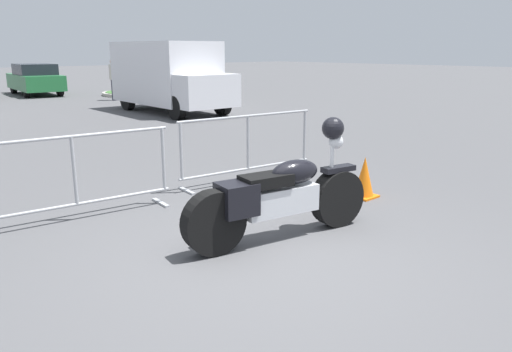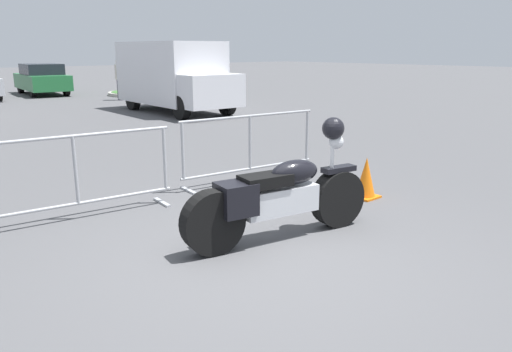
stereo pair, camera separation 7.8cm
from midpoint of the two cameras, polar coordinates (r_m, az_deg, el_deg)
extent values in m
plane|color=#4C4C4F|center=(5.16, 1.04, -9.35)|extent=(120.00, 120.00, 0.00)
cylinder|color=black|center=(6.04, 8.89, -2.52)|extent=(0.71, 0.31, 0.68)
cylinder|color=black|center=(5.16, -5.28, -5.34)|extent=(0.71, 0.31, 0.68)
cube|color=silver|center=(5.52, 2.39, -2.80)|extent=(0.93, 0.41, 0.30)
ellipsoid|color=black|center=(5.55, 4.06, 0.46)|extent=(0.64, 0.38, 0.28)
cube|color=black|center=(5.35, 0.71, -0.50)|extent=(0.60, 0.39, 0.13)
cube|color=black|center=(5.21, -2.66, -2.62)|extent=(0.44, 0.40, 0.34)
cube|color=black|center=(5.94, 9.02, 0.82)|extent=(0.45, 0.22, 0.06)
cylinder|color=silver|center=(5.84, 8.28, 2.07)|extent=(0.05, 0.05, 0.48)
sphere|color=silver|center=(5.84, 8.75, 3.91)|extent=(0.17, 0.17, 0.17)
sphere|color=black|center=(5.78, 8.41, 5.42)|extent=(0.26, 0.26, 0.26)
cylinder|color=#9EA0A5|center=(6.42, -20.71, 4.23)|extent=(2.46, 0.33, 0.04)
cylinder|color=#9EA0A5|center=(6.61, -20.07, -3.04)|extent=(2.46, 0.33, 0.04)
cylinder|color=#9EA0A5|center=(6.50, -20.39, 0.54)|extent=(0.05, 0.05, 0.85)
cylinder|color=#9EA0A5|center=(6.89, -10.87, 1.93)|extent=(0.05, 0.05, 0.85)
cube|color=#9EA0A5|center=(7.01, -11.16, -3.02)|extent=(0.11, 0.44, 0.03)
cylinder|color=#9EA0A5|center=(7.89, -1.23, 6.87)|extent=(2.46, 0.33, 0.04)
cylinder|color=#9EA0A5|center=(8.04, -1.19, 0.85)|extent=(2.46, 0.33, 0.04)
cylinder|color=#9EA0A5|center=(7.36, -8.87, 2.81)|extent=(0.05, 0.05, 0.85)
cylinder|color=#9EA0A5|center=(7.95, -1.21, 3.83)|extent=(0.05, 0.05, 0.85)
cylinder|color=#9EA0A5|center=(8.66, 5.30, 4.64)|extent=(0.05, 0.05, 0.85)
cube|color=#9EA0A5|center=(7.54, -8.21, -1.68)|extent=(0.11, 0.44, 0.03)
cube|color=#9EA0A5|center=(8.74, 4.86, 0.65)|extent=(0.11, 0.44, 0.03)
cube|color=silver|center=(17.42, -10.49, 11.57)|extent=(2.17, 4.18, 2.00)
cube|color=silver|center=(15.32, -5.73, 9.63)|extent=(1.94, 0.98, 1.00)
cylinder|color=black|center=(16.17, -4.01, 8.20)|extent=(0.27, 0.73, 0.72)
cylinder|color=black|center=(15.26, -9.17, 7.68)|extent=(0.27, 0.73, 0.72)
cylinder|color=black|center=(18.94, -9.94, 8.91)|extent=(0.27, 0.73, 0.72)
cylinder|color=black|center=(18.16, -14.58, 8.44)|extent=(0.27, 0.73, 0.72)
cube|color=#236B38|center=(25.76, -23.99, 9.80)|extent=(2.13, 4.33, 0.68)
cube|color=#1E232B|center=(25.59, -24.05, 11.09)|extent=(1.78, 2.29, 0.49)
cylinder|color=black|center=(26.94, -26.05, 9.13)|extent=(0.28, 0.64, 0.62)
cylinder|color=black|center=(27.23, -23.08, 9.47)|extent=(0.28, 0.64, 0.62)
cylinder|color=black|center=(24.32, -24.87, 8.85)|extent=(0.28, 0.64, 0.62)
cylinder|color=black|center=(24.65, -21.60, 9.22)|extent=(0.28, 0.64, 0.62)
cylinder|color=#262838|center=(21.78, -15.97, 9.43)|extent=(0.27, 0.27, 0.85)
cylinder|color=beige|center=(21.74, -16.10, 11.36)|extent=(0.38, 0.38, 0.62)
sphere|color=tan|center=(21.73, -16.18, 12.46)|extent=(0.22, 0.22, 0.22)
cylinder|color=#ADA89E|center=(24.25, -13.00, 9.21)|extent=(3.59, 3.59, 0.14)
cylinder|color=#38662D|center=(24.24, -13.01, 9.40)|extent=(3.30, 3.30, 0.02)
sphere|color=#286023|center=(23.80, -13.86, 10.12)|extent=(0.86, 0.86, 0.86)
sphere|color=#1E511E|center=(23.90, -12.52, 10.32)|extent=(0.97, 0.97, 0.97)
cube|color=orange|center=(7.35, 11.87, -2.25)|extent=(0.34, 0.34, 0.03)
cone|color=orange|center=(7.27, 11.99, -0.02)|extent=(0.28, 0.28, 0.56)
camera|label=1|loc=(0.04, -90.39, -0.10)|focal=35.00mm
camera|label=2|loc=(0.04, 89.61, 0.10)|focal=35.00mm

